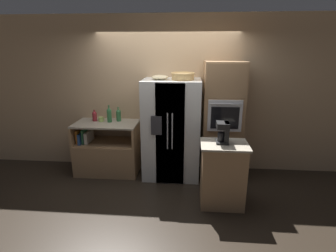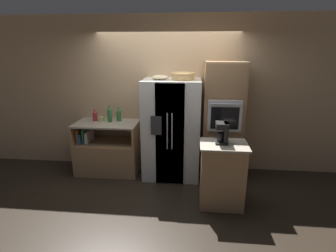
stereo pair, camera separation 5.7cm
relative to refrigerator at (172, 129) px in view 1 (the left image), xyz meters
The scene contains 13 objects.
ground_plane 0.87m from the refrigerator, 166.45° to the right, with size 20.00×20.00×0.00m, color black.
wall_back 0.68m from the refrigerator, 105.29° to the left, with size 12.00×0.06×2.80m.
counter_left 1.30m from the refrigerator, behind, with size 1.12×0.66×0.95m.
refrigerator is the anchor object (origin of this frame).
wall_oven 0.88m from the refrigerator, ahead, with size 0.65×0.70×2.03m.
island_counter 1.25m from the refrigerator, 47.24° to the right, with size 0.66×0.52×0.95m.
wicker_basket 0.95m from the refrigerator, 11.13° to the right, with size 0.39×0.39×0.12m.
fruit_bowl 0.92m from the refrigerator, behind, with size 0.28×0.28×0.07m.
bottle_tall 1.44m from the refrigerator, behind, with size 0.08×0.08×0.21m.
bottle_short 1.02m from the refrigerator, 169.52° to the left, with size 0.08×0.08×0.26m.
bottle_wide 1.16m from the refrigerator, behind, with size 0.08×0.08×0.31m.
mug 1.31m from the refrigerator, behind, with size 0.12×0.09×0.08m.
coffee_maker 1.17m from the refrigerator, 46.37° to the right, with size 0.17×0.22×0.30m.
Camera 1 is at (0.41, -4.33, 2.22)m, focal length 28.00 mm.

